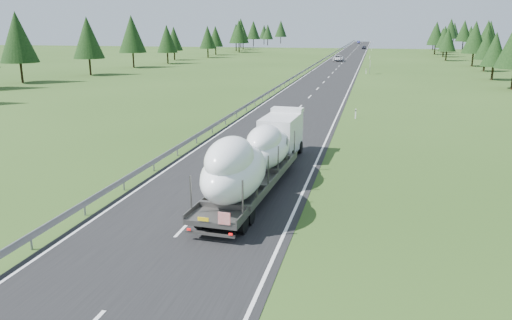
% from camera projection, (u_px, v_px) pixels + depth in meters
% --- Properties ---
extents(ground, '(400.00, 400.00, 0.00)m').
position_uv_depth(ground, '(187.00, 225.00, 23.25)').
color(ground, '#284416').
rests_on(ground, ground).
extents(road_surface, '(10.00, 400.00, 0.02)m').
position_uv_depth(road_surface, '(340.00, 66.00, 117.27)').
color(road_surface, black).
rests_on(road_surface, ground).
extents(guardrail, '(0.10, 400.00, 0.76)m').
position_uv_depth(guardrail, '(317.00, 63.00, 118.23)').
color(guardrail, slate).
rests_on(guardrail, ground).
extents(marker_posts, '(0.13, 350.08, 1.00)m').
position_uv_depth(marker_posts, '(371.00, 52.00, 167.40)').
color(marker_posts, silver).
rests_on(marker_posts, ground).
extents(highway_sign, '(0.08, 0.90, 2.60)m').
position_uv_depth(highway_sign, '(370.00, 65.00, 96.40)').
color(highway_sign, slate).
rests_on(highway_sign, ground).
extents(tree_line_left, '(15.96, 285.65, 12.38)m').
position_uv_depth(tree_line_left, '(194.00, 34.00, 147.47)').
color(tree_line_left, black).
rests_on(tree_line_left, ground).
extents(boat_truck, '(3.10, 17.50, 4.07)m').
position_uv_depth(boat_truck, '(257.00, 154.00, 27.81)').
color(boat_truck, silver).
rests_on(boat_truck, ground).
extents(distant_van, '(2.66, 5.65, 1.56)m').
position_uv_depth(distant_van, '(338.00, 58.00, 132.32)').
color(distant_van, silver).
rests_on(distant_van, ground).
extents(distant_car_dark, '(1.67, 4.08, 1.39)m').
position_uv_depth(distant_car_dark, '(364.00, 47.00, 203.83)').
color(distant_car_dark, black).
rests_on(distant_car_dark, ground).
extents(distant_car_blue, '(1.79, 4.47, 1.45)m').
position_uv_depth(distant_car_blue, '(358.00, 42.00, 272.48)').
color(distant_car_blue, '#1B1D4B').
rests_on(distant_car_blue, ground).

